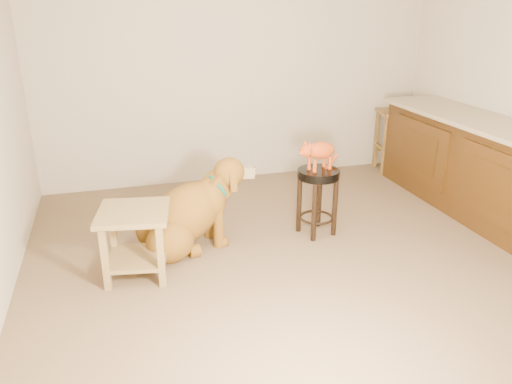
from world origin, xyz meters
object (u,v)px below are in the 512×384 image
object	(u,v)px
padded_stool	(318,189)
wood_stool	(394,140)
side_table	(135,233)
golden_retriever	(186,216)
tabby_kitten	(318,152)

from	to	relation	value
padded_stool	wood_stool	size ratio (longest dim) A/B	0.81
padded_stool	side_table	world-z (taller)	padded_stool
wood_stool	golden_retriever	distance (m)	3.08
golden_retriever	tabby_kitten	world-z (taller)	tabby_kitten
side_table	tabby_kitten	xyz separation A→B (m)	(1.59, 0.29, 0.42)
side_table	golden_retriever	bearing A→B (deg)	37.21
wood_stool	tabby_kitten	world-z (taller)	tabby_kitten
padded_stool	tabby_kitten	xyz separation A→B (m)	(-0.01, -0.00, 0.34)
side_table	tabby_kitten	world-z (taller)	tabby_kitten
padded_stool	wood_stool	world-z (taller)	wood_stool
wood_stool	side_table	bearing A→B (deg)	-152.10
side_table	tabby_kitten	bearing A→B (deg)	10.32
padded_stool	side_table	size ratio (longest dim) A/B	1.01
wood_stool	golden_retriever	bearing A→B (deg)	-153.75
padded_stool	side_table	bearing A→B (deg)	-169.69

